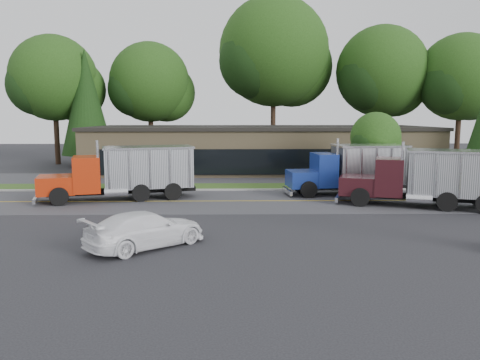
% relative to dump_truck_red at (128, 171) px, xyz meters
% --- Properties ---
extents(ground, '(140.00, 140.00, 0.00)m').
position_rel_dump_truck_red_xyz_m(ground, '(7.45, -9.86, -1.81)').
color(ground, '#323237').
rests_on(ground, ground).
extents(road, '(60.00, 8.00, 0.02)m').
position_rel_dump_truck_red_xyz_m(road, '(7.45, -0.86, -1.81)').
color(road, '#4B4B4F').
rests_on(road, ground).
extents(center_line, '(60.00, 0.12, 0.01)m').
position_rel_dump_truck_red_xyz_m(center_line, '(7.45, -0.86, -1.81)').
color(center_line, gold).
rests_on(center_line, ground).
extents(curb, '(60.00, 0.30, 0.12)m').
position_rel_dump_truck_red_xyz_m(curb, '(7.45, 3.34, -1.81)').
color(curb, '#9E9E99').
rests_on(curb, ground).
extents(grass_verge, '(60.00, 3.40, 0.03)m').
position_rel_dump_truck_red_xyz_m(grass_verge, '(7.45, 5.14, -1.81)').
color(grass_verge, '#35571E').
rests_on(grass_verge, ground).
extents(far_parking, '(60.00, 7.00, 0.02)m').
position_rel_dump_truck_red_xyz_m(far_parking, '(7.45, 10.14, -1.81)').
color(far_parking, '#4B4B4F').
rests_on(far_parking, ground).
extents(strip_mall, '(32.00, 12.00, 4.00)m').
position_rel_dump_truck_red_xyz_m(strip_mall, '(9.45, 16.14, 0.19)').
color(strip_mall, '#937E5A').
rests_on(strip_mall, ground).
extents(tree_far_a, '(9.79, 9.22, 13.97)m').
position_rel_dump_truck_red_xyz_m(tree_far_a, '(-12.40, 22.26, 7.10)').
color(tree_far_a, '#382619').
rests_on(tree_far_a, ground).
extents(tree_far_b, '(9.50, 8.94, 13.55)m').
position_rel_dump_truck_red_xyz_m(tree_far_b, '(-2.41, 24.25, 6.83)').
color(tree_far_b, '#382619').
rests_on(tree_far_b, ground).
extents(tree_far_c, '(13.05, 12.28, 18.61)m').
position_rel_dump_truck_red_xyz_m(tree_far_c, '(11.65, 24.30, 10.07)').
color(tree_far_c, '#382619').
rests_on(tree_far_c, ground).
extents(tree_far_d, '(10.71, 10.08, 15.27)m').
position_rel_dump_truck_red_xyz_m(tree_far_d, '(23.61, 23.27, 7.94)').
color(tree_far_d, '#382619').
rests_on(tree_far_d, ground).
extents(tree_far_e, '(9.89, 9.30, 14.10)m').
position_rel_dump_truck_red_xyz_m(tree_far_e, '(31.60, 21.26, 7.19)').
color(tree_far_e, '#382619').
rests_on(tree_far_e, ground).
extents(evergreen_left, '(5.40, 5.40, 12.28)m').
position_rel_dump_truck_red_xyz_m(evergreen_left, '(-8.55, 20.14, 4.94)').
color(evergreen_left, '#382619').
rests_on(evergreen_left, ground).
extents(tree_verge, '(3.94, 3.71, 5.62)m').
position_rel_dump_truck_red_xyz_m(tree_verge, '(17.51, 5.19, 1.76)').
color(tree_verge, '#382619').
rests_on(tree_verge, ground).
extents(dump_truck_red, '(9.82, 4.89, 3.36)m').
position_rel_dump_truck_red_xyz_m(dump_truck_red, '(0.00, 0.00, 0.00)').
color(dump_truck_red, black).
rests_on(dump_truck_red, ground).
extents(dump_truck_blue, '(8.22, 3.37, 3.36)m').
position_rel_dump_truck_red_xyz_m(dump_truck_blue, '(14.93, 1.66, -0.01)').
color(dump_truck_blue, black).
rests_on(dump_truck_blue, ground).
extents(dump_truck_maroon, '(9.65, 5.40, 3.36)m').
position_rel_dump_truck_red_xyz_m(dump_truck_maroon, '(18.40, -2.97, -0.00)').
color(dump_truck_maroon, black).
rests_on(dump_truck_maroon, ground).
extents(rally_car, '(5.16, 4.87, 1.47)m').
position_rel_dump_truck_red_xyz_m(rally_car, '(3.14, -11.08, -1.08)').
color(rally_car, white).
rests_on(rally_car, ground).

